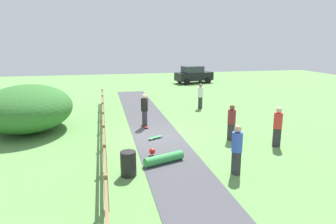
% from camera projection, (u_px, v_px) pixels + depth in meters
% --- Properties ---
extents(ground_plane, '(60.00, 60.00, 0.00)m').
position_uv_depth(ground_plane, '(157.00, 136.00, 15.14)').
color(ground_plane, '#60934C').
extents(asphalt_path, '(2.40, 28.00, 0.02)m').
position_uv_depth(asphalt_path, '(157.00, 136.00, 15.14)').
color(asphalt_path, '#47474C').
rests_on(asphalt_path, ground_plane).
extents(wooden_fence, '(0.12, 18.12, 1.10)m').
position_uv_depth(wooden_fence, '(104.00, 126.00, 14.45)').
color(wooden_fence, olive).
rests_on(wooden_fence, ground_plane).
extents(bush_large, '(4.55, 5.46, 2.44)m').
position_uv_depth(bush_large, '(28.00, 108.00, 15.90)').
color(bush_large, '#33702D').
rests_on(bush_large, ground_plane).
extents(trash_bin, '(0.56, 0.56, 0.90)m').
position_uv_depth(trash_bin, '(128.00, 164.00, 10.60)').
color(trash_bin, black).
rests_on(trash_bin, ground_plane).
extents(skater_riding, '(0.43, 0.82, 1.86)m').
position_uv_depth(skater_riding, '(144.00, 109.00, 16.44)').
color(skater_riding, '#B23326').
rests_on(skater_riding, asphalt_path).
extents(skater_fallen, '(1.68, 1.47, 0.36)m').
position_uv_depth(skater_fallen, '(163.00, 158.00, 11.78)').
color(skater_fallen, green).
rests_on(skater_fallen, asphalt_path).
extents(skateboard_loose, '(0.80, 0.56, 0.08)m').
position_uv_depth(skateboard_loose, '(155.00, 137.00, 14.66)').
color(skateboard_loose, '#338C4C').
rests_on(skateboard_loose, asphalt_path).
extents(bystander_maroon, '(0.53, 0.53, 1.75)m').
position_uv_depth(bystander_maroon, '(232.00, 121.00, 14.30)').
color(bystander_maroon, '#2D2D33').
rests_on(bystander_maroon, ground_plane).
extents(bystander_blue, '(0.42, 0.42, 1.82)m').
position_uv_depth(bystander_blue, '(237.00, 147.00, 10.61)').
color(bystander_blue, '#2D2D33').
rests_on(bystander_blue, ground_plane).
extents(bystander_white, '(0.53, 0.53, 1.78)m').
position_uv_depth(bystander_white, '(200.00, 95.00, 21.14)').
color(bystander_white, '#2D2D33').
rests_on(bystander_white, ground_plane).
extents(bystander_red, '(0.49, 0.49, 1.82)m').
position_uv_depth(bystander_red, '(278.00, 125.00, 13.44)').
color(bystander_red, '#2D2D33').
rests_on(bystander_red, ground_plane).
extents(parked_car_black, '(4.47, 2.70, 1.92)m').
position_uv_depth(parked_car_black, '(194.00, 75.00, 34.12)').
color(parked_car_black, black).
rests_on(parked_car_black, ground_plane).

